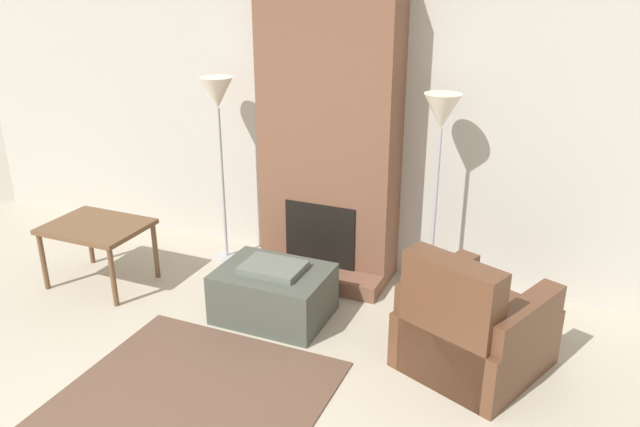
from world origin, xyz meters
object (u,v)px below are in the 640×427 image
floor_lamp_right (441,127)px  floor_lamp_left (218,106)px  ottoman (274,293)px  side_table (97,231)px  armchair (470,332)px

floor_lamp_right → floor_lamp_left: bearing=180.0°
ottoman → side_table: (-1.64, -0.08, 0.28)m
armchair → side_table: bearing=22.1°
ottoman → floor_lamp_left: (-0.91, 0.79, 1.24)m
side_table → floor_lamp_left: bearing=50.2°
armchair → floor_lamp_right: floor_lamp_right is taller
side_table → armchair: bearing=-0.3°
ottoman → floor_lamp_right: size_ratio=0.50×
ottoman → armchair: bearing=-3.5°
ottoman → floor_lamp_left: size_ratio=0.50×
armchair → floor_lamp_right: size_ratio=0.66×
side_table → floor_lamp_left: 1.49m
ottoman → floor_lamp_right: 1.81m
floor_lamp_left → side_table: bearing=-129.8°
armchair → floor_lamp_right: (-0.49, 0.88, 1.17)m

